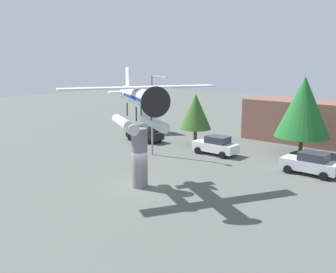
{
  "coord_description": "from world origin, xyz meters",
  "views": [
    {
      "loc": [
        17.44,
        -17.43,
        8.6
      ],
      "look_at": [
        0.0,
        3.0,
        3.09
      ],
      "focal_mm": 39.73,
      "sensor_mm": 36.0,
      "label": 1
    }
  ],
  "objects_px": {
    "display_pedestal": "(140,158)",
    "tree_east": "(196,112)",
    "storefront_building": "(313,122)",
    "floatplane_monument": "(139,104)",
    "streetlight_primary": "(154,109)",
    "car_far_silver": "(311,163)",
    "car_mid_white": "(216,145)",
    "car_near_black": "(145,133)",
    "tree_center_back": "(303,107)",
    "tree_west": "(151,100)"
  },
  "relations": [
    {
      "from": "storefront_building",
      "to": "car_far_silver",
      "type": "bearing_deg",
      "value": -70.74
    },
    {
      "from": "streetlight_primary",
      "to": "tree_center_back",
      "type": "height_order",
      "value": "streetlight_primary"
    },
    {
      "from": "storefront_building",
      "to": "tree_west",
      "type": "distance_m",
      "value": 18.38
    },
    {
      "from": "streetlight_primary",
      "to": "car_near_black",
      "type": "bearing_deg",
      "value": 141.48
    },
    {
      "from": "storefront_building",
      "to": "tree_west",
      "type": "bearing_deg",
      "value": -157.78
    },
    {
      "from": "car_near_black",
      "to": "storefront_building",
      "type": "distance_m",
      "value": 17.87
    },
    {
      "from": "display_pedestal",
      "to": "car_near_black",
      "type": "height_order",
      "value": "display_pedestal"
    },
    {
      "from": "display_pedestal",
      "to": "tree_east",
      "type": "height_order",
      "value": "tree_east"
    },
    {
      "from": "storefront_building",
      "to": "floatplane_monument",
      "type": "bearing_deg",
      "value": -99.84
    },
    {
      "from": "streetlight_primary",
      "to": "tree_west",
      "type": "distance_m",
      "value": 11.17
    },
    {
      "from": "car_mid_white",
      "to": "storefront_building",
      "type": "bearing_deg",
      "value": -114.28
    },
    {
      "from": "tree_east",
      "to": "tree_center_back",
      "type": "distance_m",
      "value": 10.25
    },
    {
      "from": "display_pedestal",
      "to": "floatplane_monument",
      "type": "distance_m",
      "value": 3.73
    },
    {
      "from": "streetlight_primary",
      "to": "tree_east",
      "type": "relative_size",
      "value": 1.37
    },
    {
      "from": "streetlight_primary",
      "to": "storefront_building",
      "type": "distance_m",
      "value": 17.61
    },
    {
      "from": "tree_east",
      "to": "tree_west",
      "type": "bearing_deg",
      "value": 164.04
    },
    {
      "from": "tree_east",
      "to": "car_mid_white",
      "type": "bearing_deg",
      "value": -24.71
    },
    {
      "from": "tree_center_back",
      "to": "tree_west",
      "type": "bearing_deg",
      "value": -177.17
    },
    {
      "from": "tree_east",
      "to": "car_far_silver",
      "type": "bearing_deg",
      "value": -9.73
    },
    {
      "from": "display_pedestal",
      "to": "car_far_silver",
      "type": "distance_m",
      "value": 13.25
    },
    {
      "from": "tree_east",
      "to": "tree_center_back",
      "type": "relative_size",
      "value": 0.74
    },
    {
      "from": "streetlight_primary",
      "to": "tree_east",
      "type": "bearing_deg",
      "value": 83.93
    },
    {
      "from": "car_mid_white",
      "to": "streetlight_primary",
      "type": "height_order",
      "value": "streetlight_primary"
    },
    {
      "from": "tree_center_back",
      "to": "display_pedestal",
      "type": "bearing_deg",
      "value": -107.57
    },
    {
      "from": "tree_center_back",
      "to": "car_near_black",
      "type": "bearing_deg",
      "value": -161.58
    },
    {
      "from": "floatplane_monument",
      "to": "car_mid_white",
      "type": "bearing_deg",
      "value": 125.26
    },
    {
      "from": "car_near_black",
      "to": "streetlight_primary",
      "type": "relative_size",
      "value": 0.58
    },
    {
      "from": "car_far_silver",
      "to": "tree_west",
      "type": "distance_m",
      "value": 21.65
    },
    {
      "from": "display_pedestal",
      "to": "car_far_silver",
      "type": "height_order",
      "value": "display_pedestal"
    },
    {
      "from": "car_near_black",
      "to": "tree_center_back",
      "type": "height_order",
      "value": "tree_center_back"
    },
    {
      "from": "floatplane_monument",
      "to": "car_near_black",
      "type": "distance_m",
      "value": 15.77
    },
    {
      "from": "streetlight_primary",
      "to": "car_mid_white",
      "type": "bearing_deg",
      "value": 43.28
    },
    {
      "from": "display_pedestal",
      "to": "storefront_building",
      "type": "bearing_deg",
      "value": 79.85
    },
    {
      "from": "display_pedestal",
      "to": "streetlight_primary",
      "type": "distance_m",
      "value": 9.06
    },
    {
      "from": "floatplane_monument",
      "to": "tree_west",
      "type": "relative_size",
      "value": 1.71
    },
    {
      "from": "streetlight_primary",
      "to": "tree_east",
      "type": "xyz_separation_m",
      "value": [
        0.59,
        5.6,
        -0.74
      ]
    },
    {
      "from": "streetlight_primary",
      "to": "storefront_building",
      "type": "height_order",
      "value": "streetlight_primary"
    },
    {
      "from": "streetlight_primary",
      "to": "tree_west",
      "type": "height_order",
      "value": "streetlight_primary"
    },
    {
      "from": "display_pedestal",
      "to": "tree_west",
      "type": "height_order",
      "value": "tree_west"
    },
    {
      "from": "car_far_silver",
      "to": "storefront_building",
      "type": "bearing_deg",
      "value": -70.74
    },
    {
      "from": "display_pedestal",
      "to": "floatplane_monument",
      "type": "relative_size",
      "value": 0.43
    },
    {
      "from": "storefront_building",
      "to": "tree_east",
      "type": "xyz_separation_m",
      "value": [
        -8.54,
        -9.32,
        1.32
      ]
    },
    {
      "from": "car_mid_white",
      "to": "tree_west",
      "type": "height_order",
      "value": "tree_west"
    },
    {
      "from": "display_pedestal",
      "to": "tree_center_back",
      "type": "bearing_deg",
      "value": 72.43
    },
    {
      "from": "car_near_black",
      "to": "car_far_silver",
      "type": "height_order",
      "value": "same"
    },
    {
      "from": "car_mid_white",
      "to": "car_far_silver",
      "type": "bearing_deg",
      "value": 176.81
    },
    {
      "from": "car_far_silver",
      "to": "tree_east",
      "type": "distance_m",
      "value": 13.01
    },
    {
      "from": "floatplane_monument",
      "to": "storefront_building",
      "type": "bearing_deg",
      "value": 109.65
    },
    {
      "from": "floatplane_monument",
      "to": "car_far_silver",
      "type": "relative_size",
      "value": 2.28
    },
    {
      "from": "car_far_silver",
      "to": "storefront_building",
      "type": "xyz_separation_m",
      "value": [
        -4.01,
        11.47,
        1.33
      ]
    }
  ]
}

